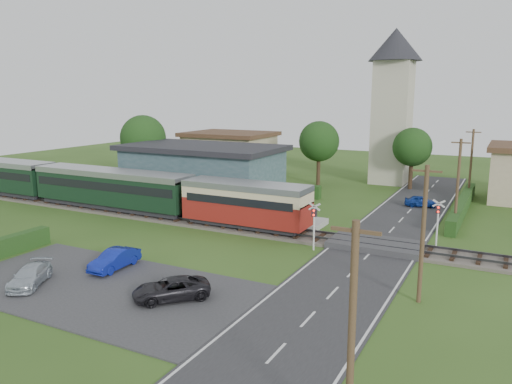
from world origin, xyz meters
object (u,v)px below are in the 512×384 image
at_px(train, 86,184).
at_px(crossing_signal_far, 438,216).
at_px(car_park_dark, 171,289).
at_px(car_on_road, 422,201).
at_px(car_park_blue, 115,259).
at_px(station_building, 202,171).
at_px(equipment_hut, 102,183).
at_px(car_park_silver, 30,276).
at_px(pedestrian_near, 214,201).
at_px(crossing_signal_near, 314,219).
at_px(church_tower, 393,95).
at_px(house_west, 230,153).
at_px(pedestrian_far, 108,187).

height_order(train, crossing_signal_far, train).
bearing_deg(car_park_dark, car_on_road, 118.69).
bearing_deg(car_park_blue, station_building, 107.61).
relative_size(equipment_hut, train, 0.06).
bearing_deg(car_park_silver, pedestrian_near, 60.44).
xyz_separation_m(car_park_blue, pedestrian_near, (-1.86, 14.10, 0.70)).
xyz_separation_m(equipment_hut, crossing_signal_near, (24.40, -5.61, 0.39)).
height_order(church_tower, crossing_signal_far, church_tower).
relative_size(crossing_signal_near, car_park_blue, 0.93).
relative_size(church_tower, car_on_road, 5.76).
bearing_deg(car_park_silver, equipment_hut, 96.38).
xyz_separation_m(car_park_blue, car_park_dark, (5.73, -2.10, -0.04)).
bearing_deg(house_west, pedestrian_near, -63.01).
bearing_deg(car_on_road, pedestrian_far, 97.89).
xyz_separation_m(train, pedestrian_near, (12.24, 2.60, -0.82)).
distance_m(church_tower, car_on_road, 16.12).
bearing_deg(car_park_dark, car_park_blue, -156.11).
distance_m(car_park_blue, pedestrian_near, 14.24).
bearing_deg(crossing_signal_far, train, -175.51).
bearing_deg(pedestrian_near, house_west, -44.61).
xyz_separation_m(train, house_west, (1.85, 23.00, 0.61)).
relative_size(station_building, crossing_signal_near, 4.88).
xyz_separation_m(crossing_signal_far, pedestrian_near, (-18.21, 0.21, -0.78)).
bearing_deg(station_building, car_park_blue, -70.52).
xyz_separation_m(station_building, house_west, (-5.00, 14.01, 0.10)).
bearing_deg(car_park_blue, equipment_hut, 134.18).
distance_m(equipment_hut, house_west, 20.05).
bearing_deg(crossing_signal_near, station_building, 145.19).
distance_m(station_building, car_park_dark, 26.14).
height_order(crossing_signal_far, pedestrian_far, crossing_signal_far).
bearing_deg(church_tower, car_park_silver, -103.56).
distance_m(crossing_signal_near, car_park_blue, 12.99).
bearing_deg(equipment_hut, train, -70.20).
height_order(equipment_hut, car_park_blue, equipment_hut).
relative_size(house_west, car_park_dark, 2.77).
height_order(car_park_silver, pedestrian_near, pedestrian_near).
distance_m(equipment_hut, station_building, 9.92).
height_order(station_building, church_tower, church_tower).
height_order(car_on_road, car_park_silver, car_park_silver).
bearing_deg(church_tower, pedestrian_near, -112.33).
height_order(station_building, crossing_signal_far, station_building).
bearing_deg(station_building, church_tower, 48.59).
distance_m(crossing_signal_near, pedestrian_near, 12.12).
relative_size(car_park_silver, pedestrian_near, 1.96).
height_order(house_west, car_on_road, house_west).
xyz_separation_m(car_on_road, car_park_silver, (-15.67, -29.98, 0.03)).
bearing_deg(equipment_hut, house_west, 81.38).
distance_m(crossing_signal_far, pedestrian_far, 31.14).
bearing_deg(train, car_park_silver, -52.84).
bearing_deg(train, crossing_signal_far, 4.49).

